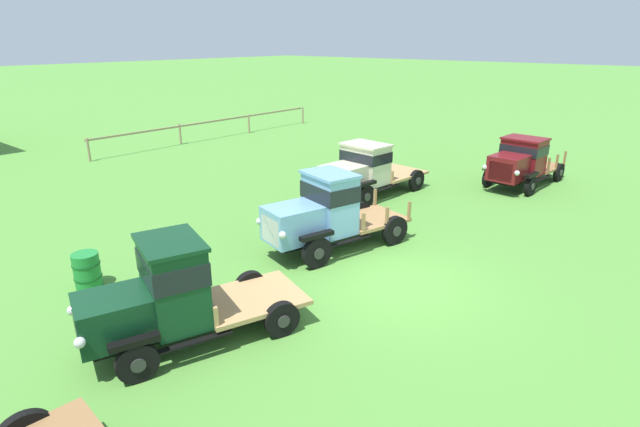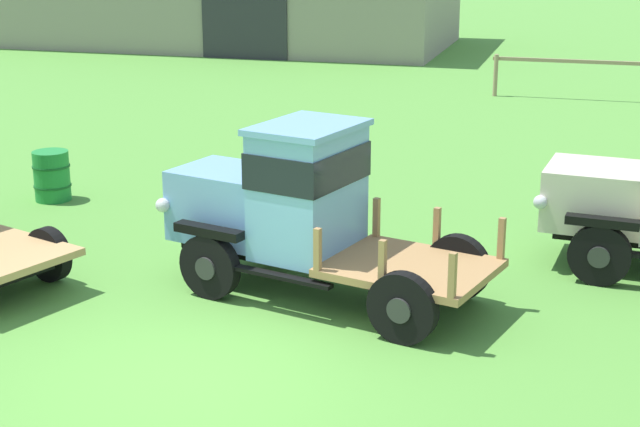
% 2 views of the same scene
% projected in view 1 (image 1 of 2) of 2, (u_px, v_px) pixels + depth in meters
% --- Properties ---
extents(ground_plane, '(240.00, 240.00, 0.00)m').
position_uv_depth(ground_plane, '(400.00, 284.00, 12.60)').
color(ground_plane, '#518E38').
extents(paddock_fence, '(15.81, 0.53, 1.18)m').
position_uv_depth(paddock_fence, '(214.00, 124.00, 30.35)').
color(paddock_fence, '#997F60').
rests_on(paddock_fence, ground).
extents(vintage_truck_second_in_line, '(4.79, 2.99, 2.25)m').
position_uv_depth(vintage_truck_second_in_line, '(170.00, 295.00, 9.75)').
color(vintage_truck_second_in_line, black).
rests_on(vintage_truck_second_in_line, ground).
extents(vintage_truck_midrow_center, '(4.77, 2.72, 2.32)m').
position_uv_depth(vintage_truck_midrow_center, '(324.00, 212.00, 14.17)').
color(vintage_truck_midrow_center, black).
rests_on(vintage_truck_midrow_center, ground).
extents(vintage_truck_far_side, '(5.07, 2.45, 2.09)m').
position_uv_depth(vintage_truck_far_side, '(363.00, 170.00, 19.10)').
color(vintage_truck_far_side, black).
rests_on(vintage_truck_far_side, ground).
extents(vintage_truck_back_of_row, '(4.71, 2.22, 2.03)m').
position_uv_depth(vintage_truck_back_of_row, '(520.00, 161.00, 20.42)').
color(vintage_truck_back_of_row, black).
rests_on(vintage_truck_back_of_row, ground).
extents(oil_drum_beside_row, '(0.66, 0.66, 0.90)m').
position_uv_depth(oil_drum_beside_row, '(87.00, 270.00, 12.31)').
color(oil_drum_beside_row, '#1E7F33').
rests_on(oil_drum_beside_row, ground).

